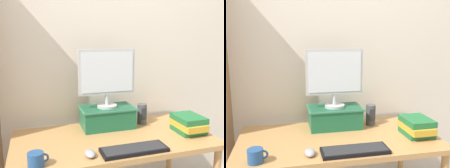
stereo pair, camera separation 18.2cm
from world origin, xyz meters
The scene contains 9 objects.
back_wall centered at (0.00, 0.47, 1.30)m, with size 7.00×0.08×2.60m.
desk centered at (0.00, 0.00, 0.63)m, with size 1.41×0.73×0.70m.
riser_box centered at (0.01, 0.21, 0.79)m, with size 0.43×0.27×0.16m.
computer_monitor centered at (0.01, 0.21, 1.12)m, with size 0.45×0.16×0.46m.
keyboard centered at (0.05, -0.26, 0.72)m, with size 0.42×0.15×0.02m.
computer_mouse centered at (-0.23, -0.25, 0.72)m, with size 0.06×0.10×0.04m.
book_stack centered at (0.57, -0.08, 0.77)m, with size 0.19×0.26×0.13m.
coffee_mug centered at (-0.54, -0.27, 0.74)m, with size 0.12×0.09×0.08m.
desk_speaker centered at (0.31, 0.20, 0.79)m, with size 0.08×0.08×0.17m.
Camera 2 is at (-0.36, -1.66, 1.40)m, focal length 40.00 mm.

